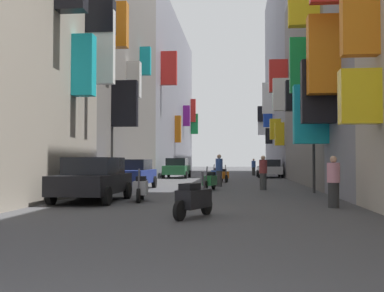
{
  "coord_description": "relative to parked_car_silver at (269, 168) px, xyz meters",
  "views": [
    {
      "loc": [
        1.29,
        -2.49,
        1.41
      ],
      "look_at": [
        -0.87,
        19.04,
        2.09
      ],
      "focal_mm": 42.97,
      "sensor_mm": 36.0,
      "label": 1
    }
  ],
  "objects": [
    {
      "name": "pedestrian_crossing",
      "position": [
        -1.4,
        -16.29,
        0.04
      ],
      "size": [
        0.47,
        0.47,
        1.64
      ],
      "color": "#3E3E3E",
      "rests_on": "ground"
    },
    {
      "name": "parked_car_black",
      "position": [
        -7.57,
        -23.06,
        0.02
      ],
      "size": [
        1.99,
        4.06,
        1.51
      ],
      "color": "black",
      "rests_on": "ground"
    },
    {
      "name": "scooter_blue",
      "position": [
        -4.11,
        -5.59,
        -0.31
      ],
      "size": [
        0.87,
        1.87,
        1.13
      ],
      "color": "#2D4CAD",
      "rests_on": "ground"
    },
    {
      "name": "scooter_red",
      "position": [
        -4.4,
        4.27,
        -0.31
      ],
      "size": [
        0.77,
        1.76,
        1.13
      ],
      "color": "red",
      "rests_on": "ground"
    },
    {
      "name": "pedestrian_near_right",
      "position": [
        -3.61,
        -13.62,
        0.09
      ],
      "size": [
        0.46,
        0.46,
        1.73
      ],
      "color": "#3F3F3F",
      "rests_on": "ground"
    },
    {
      "name": "ground_plane",
      "position": [
        -3.88,
        -5.97,
        -0.77
      ],
      "size": [
        140.0,
        140.0,
        0.0
      ],
      "primitive_type": "plane",
      "color": "#424244"
    },
    {
      "name": "traffic_light_near_corner",
      "position": [
        0.69,
        -18.1,
        2.09
      ],
      "size": [
        0.26,
        0.34,
        4.19
      ],
      "color": "#2D2D2D",
      "rests_on": "ground"
    },
    {
      "name": "parked_car_green",
      "position": [
        -7.49,
        -1.77,
        0.05
      ],
      "size": [
        1.94,
        4.2,
        1.59
      ],
      "color": "#236638",
      "rests_on": "ground"
    },
    {
      "name": "scooter_black",
      "position": [
        -3.68,
        -27.21,
        -0.31
      ],
      "size": [
        0.84,
        1.77,
        1.13
      ],
      "color": "black",
      "rests_on": "ground"
    },
    {
      "name": "parked_car_silver",
      "position": [
        0.0,
        0.0,
        0.0
      ],
      "size": [
        2.01,
        4.05,
        1.48
      ],
      "color": "#B7B7BC",
      "rests_on": "ground"
    },
    {
      "name": "scooter_orange",
      "position": [
        -3.52,
        -8.48,
        -0.31
      ],
      "size": [
        0.7,
        1.78,
        1.13
      ],
      "color": "orange",
      "rests_on": "ground"
    },
    {
      "name": "building_left_mid_c",
      "position": [
        -11.87,
        10.14,
        7.4
      ],
      "size": [
        7.31,
        27.8,
        16.34
      ],
      "color": "gray",
      "rests_on": "ground"
    },
    {
      "name": "building_right_far",
      "position": [
        4.11,
        15.27,
        10.03
      ],
      "size": [
        7.23,
        17.53,
        21.62
      ],
      "color": "gray",
      "rests_on": "ground"
    },
    {
      "name": "parked_car_blue",
      "position": [
        -7.71,
        -16.38,
        -0.01
      ],
      "size": [
        1.83,
        3.96,
        1.46
      ],
      "color": "navy",
      "rests_on": "ground"
    },
    {
      "name": "building_right_mid_c",
      "position": [
        4.11,
        2.27,
        7.95
      ],
      "size": [
        6.93,
        8.45,
        17.47
      ],
      "color": "gray",
      "rests_on": "ground"
    },
    {
      "name": "scooter_silver",
      "position": [
        -5.96,
        -22.81,
        -0.31
      ],
      "size": [
        0.56,
        1.85,
        1.13
      ],
      "color": "#ADADB2",
      "rests_on": "ground"
    },
    {
      "name": "pedestrian_mid_street",
      "position": [
        -1.14,
        4.89,
        0.01
      ],
      "size": [
        0.43,
        0.43,
        1.57
      ],
      "color": "#2F2F2F",
      "rests_on": "ground"
    },
    {
      "name": "building_right_mid_b",
      "position": [
        4.1,
        -10.06,
        5.75
      ],
      "size": [
        7.38,
        16.22,
        13.04
      ],
      "color": "slate",
      "rests_on": "ground"
    },
    {
      "name": "pedestrian_near_left",
      "position": [
        0.24,
        -24.41,
        -0.01
      ],
      "size": [
        0.5,
        0.5,
        1.54
      ],
      "color": "#2D2D2D",
      "rests_on": "ground"
    },
    {
      "name": "building_left_mid_b",
      "position": [
        -11.87,
        -11.15,
        9.66
      ],
      "size": [
        7.29,
        14.75,
        20.88
      ],
      "color": "slate",
      "rests_on": "ground"
    },
    {
      "name": "scooter_green",
      "position": [
        -3.92,
        -16.8,
        -0.31
      ],
      "size": [
        0.66,
        1.89,
        1.13
      ],
      "color": "#287F3D",
      "rests_on": "ground"
    }
  ]
}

